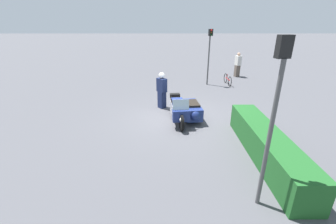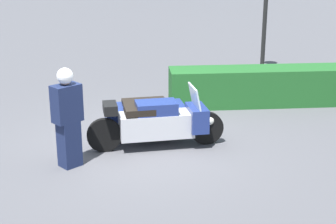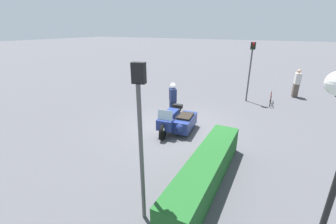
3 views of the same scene
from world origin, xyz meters
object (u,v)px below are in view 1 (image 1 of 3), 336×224
object	(u,v)px
police_motorcycle	(185,110)
pedestrian_bystander	(238,65)
hedge_bush_curbside	(266,145)
traffic_light_near	(274,105)
officer_rider	(162,89)
bicycle_parked	(228,80)
traffic_light_far	(209,49)

from	to	relation	value
police_motorcycle	pedestrian_bystander	world-z (taller)	pedestrian_bystander
hedge_bush_curbside	pedestrian_bystander	size ratio (longest dim) A/B	2.61
hedge_bush_curbside	pedestrian_bystander	xyz separation A→B (m)	(-10.98, 2.35, 0.46)
police_motorcycle	traffic_light_near	size ratio (longest dim) A/B	0.70
police_motorcycle	traffic_light_near	world-z (taller)	traffic_light_near
officer_rider	traffic_light_near	bearing A→B (deg)	71.08
bicycle_parked	hedge_bush_curbside	bearing A→B (deg)	-9.83
officer_rider	bicycle_parked	distance (m)	6.12
traffic_light_far	pedestrian_bystander	xyz separation A→B (m)	(-2.37, 2.63, -1.38)
hedge_bush_curbside	traffic_light_near	size ratio (longest dim) A/B	1.28
officer_rider	pedestrian_bystander	distance (m)	8.65
traffic_light_far	bicycle_parked	xyz separation A→B (m)	(-0.08, 1.35, -1.96)
traffic_light_near	traffic_light_far	bearing A→B (deg)	-14.85
officer_rider	traffic_light_far	size ratio (longest dim) A/B	0.50
traffic_light_near	bicycle_parked	bearing A→B (deg)	-22.06
traffic_light_far	pedestrian_bystander	size ratio (longest dim) A/B	1.95
officer_rider	traffic_light_far	distance (m)	5.36
officer_rider	pedestrian_bystander	world-z (taller)	pedestrian_bystander
police_motorcycle	bicycle_parked	distance (m)	6.73
officer_rider	bicycle_parked	world-z (taller)	officer_rider
police_motorcycle	hedge_bush_curbside	size ratio (longest dim) A/B	0.55
police_motorcycle	officer_rider	world-z (taller)	officer_rider
officer_rider	hedge_bush_curbside	size ratio (longest dim) A/B	0.37
officer_rider	hedge_bush_curbside	bearing A→B (deg)	87.01
police_motorcycle	traffic_light_far	world-z (taller)	traffic_light_far
pedestrian_bystander	officer_rider	bearing A→B (deg)	-140.56
traffic_light_far	bicycle_parked	distance (m)	2.38
traffic_light_far	bicycle_parked	bearing A→B (deg)	76.32
traffic_light_near	bicycle_parked	size ratio (longest dim) A/B	2.29
police_motorcycle	pedestrian_bystander	size ratio (longest dim) A/B	1.43
hedge_bush_curbside	bicycle_parked	bearing A→B (deg)	172.99
hedge_bush_curbside	officer_rider	bearing A→B (deg)	-143.66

